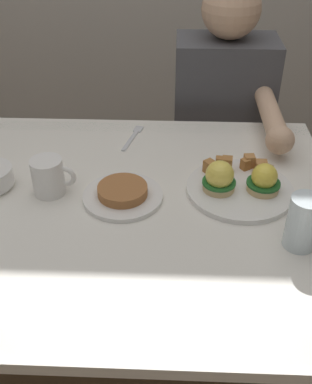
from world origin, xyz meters
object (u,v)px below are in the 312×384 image
at_px(dining_table, 102,236).
at_px(eggs_benedict_plate, 240,183).
at_px(coffee_mug, 49,176).
at_px(water_glass_near, 302,226).
at_px(side_plate, 123,194).
at_px(diner_person, 223,125).
at_px(fork, 133,137).

xyz_separation_m(dining_table, eggs_benedict_plate, (0.35, 0.07, 0.13)).
xyz_separation_m(coffee_mug, water_glass_near, (0.59, -0.17, 0.00)).
bearing_deg(side_plate, coffee_mug, 174.16).
relative_size(water_glass_near, diner_person, 0.11).
distance_m(coffee_mug, water_glass_near, 0.61).
distance_m(fork, diner_person, 0.41).
bearing_deg(water_glass_near, coffee_mug, 163.54).
xyz_separation_m(eggs_benedict_plate, fork, (-0.29, 0.27, -0.02)).
bearing_deg(water_glass_near, diner_person, 97.97).
height_order(coffee_mug, fork, coffee_mug).
relative_size(eggs_benedict_plate, water_glass_near, 2.17).
relative_size(dining_table, side_plate, 6.00).
distance_m(coffee_mug, diner_person, 0.75).
distance_m(fork, water_glass_near, 0.62).
distance_m(coffee_mug, fork, 0.35).
xyz_separation_m(eggs_benedict_plate, diner_person, (0.01, 0.53, -0.12)).
height_order(eggs_benedict_plate, side_plate, eggs_benedict_plate).
height_order(water_glass_near, diner_person, diner_person).
bearing_deg(side_plate, fork, 89.91).
height_order(eggs_benedict_plate, water_glass_near, water_glass_near).
xyz_separation_m(fork, side_plate, (-0.00, -0.31, 0.01)).
bearing_deg(coffee_mug, water_glass_near, -16.46).
xyz_separation_m(water_glass_near, side_plate, (-0.40, 0.15, -0.04)).
relative_size(dining_table, coffee_mug, 10.77).
xyz_separation_m(coffee_mug, diner_person, (0.48, 0.56, -0.14)).
bearing_deg(coffee_mug, side_plate, -5.84).
relative_size(coffee_mug, side_plate, 0.56).
xyz_separation_m(water_glass_near, diner_person, (-0.10, 0.73, -0.14)).
distance_m(fork, side_plate, 0.31).
bearing_deg(water_glass_near, side_plate, 158.98).
bearing_deg(side_plate, dining_table, -155.70).
relative_size(dining_table, water_glass_near, 9.62).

